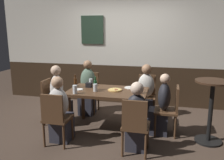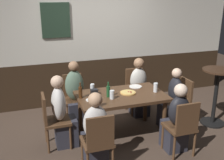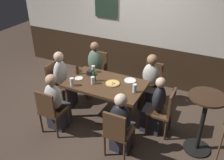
{
  "view_description": "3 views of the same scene",
  "coord_description": "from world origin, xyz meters",
  "px_view_note": "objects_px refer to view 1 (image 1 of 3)",
  "views": [
    {
      "loc": [
        1.07,
        -4.13,
        1.88
      ],
      "look_at": [
        0.1,
        -0.09,
        0.96
      ],
      "focal_mm": 38.48,
      "sensor_mm": 36.0,
      "label": 1
    },
    {
      "loc": [
        -1.44,
        -3.82,
        2.34
      ],
      "look_at": [
        -0.17,
        -0.02,
        1.02
      ],
      "focal_mm": 42.8,
      "sensor_mm": 36.0,
      "label": 2
    },
    {
      "loc": [
        1.84,
        -3.5,
        3.05
      ],
      "look_at": [
        0.15,
        -0.03,
        0.86
      ],
      "focal_mm": 39.84,
      "sensor_mm": 36.0,
      "label": 3
    }
  ],
  "objects_px": {
    "person_head_west": "(59,100)",
    "person_right_near": "(137,122)",
    "person_left_far": "(88,92)",
    "pizza": "(115,90)",
    "chair_right_near": "(135,124)",
    "pint_glass_pale": "(95,88)",
    "chair_head_west": "(52,99)",
    "beer_glass_tall": "(140,89)",
    "dining_table": "(108,95)",
    "person_head_east": "(161,109)",
    "beer_bottle_brown": "(75,82)",
    "chair_left_near": "(56,116)",
    "chair_right_far": "(146,93)",
    "pint_glass_amber": "(75,90)",
    "pint_glass_stout": "(91,83)",
    "side_bar_table": "(211,107)",
    "person_left_near": "(60,114)",
    "chair_left_far": "(90,90)",
    "chair_head_east": "(170,108)",
    "condiment_caddy": "(89,85)",
    "beer_bottle_green": "(95,85)",
    "plate_white_large": "(130,88)",
    "plate_white_small": "(79,89)",
    "person_right_far": "(146,96)"
  },
  "relations": [
    {
      "from": "dining_table",
      "to": "person_left_near",
      "type": "xyz_separation_m",
      "value": [
        -0.63,
        -0.69,
        -0.18
      ]
    },
    {
      "from": "chair_right_far",
      "to": "person_left_far",
      "type": "xyz_separation_m",
      "value": [
        -1.27,
        -0.16,
        0.0
      ]
    },
    {
      "from": "chair_right_near",
      "to": "pint_glass_amber",
      "type": "bearing_deg",
      "value": 156.01
    },
    {
      "from": "dining_table",
      "to": "pint_glass_pale",
      "type": "relative_size",
      "value": 10.38
    },
    {
      "from": "chair_head_east",
      "to": "plate_white_small",
      "type": "height_order",
      "value": "chair_head_east"
    },
    {
      "from": "person_left_near",
      "to": "pizza",
      "type": "relative_size",
      "value": 4.25
    },
    {
      "from": "person_left_far",
      "to": "beer_bottle_brown",
      "type": "bearing_deg",
      "value": -92.33
    },
    {
      "from": "chair_head_west",
      "to": "beer_glass_tall",
      "type": "bearing_deg",
      "value": -1.92
    },
    {
      "from": "chair_left_near",
      "to": "side_bar_table",
      "type": "bearing_deg",
      "value": 16.29
    },
    {
      "from": "person_left_far",
      "to": "plate_white_large",
      "type": "relative_size",
      "value": 5.32
    },
    {
      "from": "person_head_west",
      "to": "person_right_near",
      "type": "relative_size",
      "value": 1.06
    },
    {
      "from": "person_left_far",
      "to": "beer_glass_tall",
      "type": "distance_m",
      "value": 1.47
    },
    {
      "from": "pint_glass_amber",
      "to": "side_bar_table",
      "type": "xyz_separation_m",
      "value": [
        2.27,
        0.2,
        -0.19
      ]
    },
    {
      "from": "person_left_far",
      "to": "plate_white_small",
      "type": "height_order",
      "value": "person_left_far"
    },
    {
      "from": "person_head_east",
      "to": "person_right_near",
      "type": "relative_size",
      "value": 1.0
    },
    {
      "from": "chair_right_near",
      "to": "pint_glass_amber",
      "type": "distance_m",
      "value": 1.28
    },
    {
      "from": "chair_left_far",
      "to": "condiment_caddy",
      "type": "distance_m",
      "value": 0.79
    },
    {
      "from": "person_head_east",
      "to": "pint_glass_amber",
      "type": "distance_m",
      "value": 1.55
    },
    {
      "from": "person_right_near",
      "to": "beer_glass_tall",
      "type": "xyz_separation_m",
      "value": [
        -0.04,
        0.63,
        0.35
      ]
    },
    {
      "from": "person_right_near",
      "to": "plate_white_small",
      "type": "xyz_separation_m",
      "value": [
        -1.17,
        0.61,
        0.28
      ]
    },
    {
      "from": "pint_glass_stout",
      "to": "beer_bottle_green",
      "type": "bearing_deg",
      "value": -57.6
    },
    {
      "from": "dining_table",
      "to": "condiment_caddy",
      "type": "bearing_deg",
      "value": 159.8
    },
    {
      "from": "dining_table",
      "to": "plate_white_small",
      "type": "relative_size",
      "value": 9.47
    },
    {
      "from": "chair_left_near",
      "to": "person_right_near",
      "type": "distance_m",
      "value": 1.28
    },
    {
      "from": "chair_head_east",
      "to": "person_right_near",
      "type": "relative_size",
      "value": 0.8
    },
    {
      "from": "chair_head_east",
      "to": "plate_white_small",
      "type": "bearing_deg",
      "value": -177.47
    },
    {
      "from": "beer_bottle_green",
      "to": "condiment_caddy",
      "type": "relative_size",
      "value": 2.27
    },
    {
      "from": "beer_glass_tall",
      "to": "condiment_caddy",
      "type": "height_order",
      "value": "beer_glass_tall"
    },
    {
      "from": "pizza",
      "to": "beer_bottle_brown",
      "type": "xyz_separation_m",
      "value": [
        -0.79,
        0.05,
        0.09
      ]
    },
    {
      "from": "chair_right_near",
      "to": "pint_glass_pale",
      "type": "xyz_separation_m",
      "value": [
        -0.83,
        0.73,
        0.31
      ]
    },
    {
      "from": "person_left_far",
      "to": "pizza",
      "type": "height_order",
      "value": "person_left_far"
    },
    {
      "from": "chair_left_near",
      "to": "beer_bottle_brown",
      "type": "bearing_deg",
      "value": 91.55
    },
    {
      "from": "chair_head_east",
      "to": "person_left_near",
      "type": "relative_size",
      "value": 0.79
    },
    {
      "from": "pint_glass_amber",
      "to": "beer_glass_tall",
      "type": "relative_size",
      "value": 0.98
    },
    {
      "from": "chair_right_far",
      "to": "person_head_west",
      "type": "relative_size",
      "value": 0.75
    },
    {
      "from": "dining_table",
      "to": "person_left_far",
      "type": "bearing_deg",
      "value": 132.61
    },
    {
      "from": "chair_left_far",
      "to": "person_head_west",
      "type": "xyz_separation_m",
      "value": [
        -0.34,
        -0.85,
        -0.0
      ]
    },
    {
      "from": "plate_white_large",
      "to": "beer_bottle_green",
      "type": "bearing_deg",
      "value": -153.75
    },
    {
      "from": "person_right_far",
      "to": "chair_right_near",
      "type": "bearing_deg",
      "value": -90.0
    },
    {
      "from": "chair_head_east",
      "to": "person_head_east",
      "type": "relative_size",
      "value": 0.8
    },
    {
      "from": "person_left_near",
      "to": "side_bar_table",
      "type": "xyz_separation_m",
      "value": [
        2.41,
        0.54,
        0.15
      ]
    },
    {
      "from": "beer_bottle_green",
      "to": "person_head_east",
      "type": "bearing_deg",
      "value": 0.92
    },
    {
      "from": "chair_left_near",
      "to": "person_head_east",
      "type": "xyz_separation_m",
      "value": [
        1.61,
        0.85,
        -0.04
      ]
    },
    {
      "from": "chair_head_east",
      "to": "person_head_west",
      "type": "xyz_separation_m",
      "value": [
        -2.11,
        0.0,
        -0.0
      ]
    },
    {
      "from": "chair_right_far",
      "to": "pint_glass_stout",
      "type": "relative_size",
      "value": 6.28
    },
    {
      "from": "person_left_near",
      "to": "plate_white_small",
      "type": "distance_m",
      "value": 0.68
    },
    {
      "from": "chair_head_west",
      "to": "beer_glass_tall",
      "type": "height_order",
      "value": "beer_glass_tall"
    },
    {
      "from": "chair_left_near",
      "to": "chair_right_near",
      "type": "bearing_deg",
      "value": 0.0
    },
    {
      "from": "person_left_near",
      "to": "person_head_east",
      "type": "bearing_deg",
      "value": 23.17
    },
    {
      "from": "chair_right_near",
      "to": "person_head_east",
      "type": "distance_m",
      "value": 0.92
    }
  ]
}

